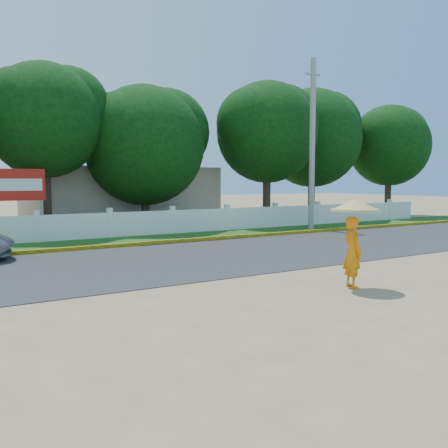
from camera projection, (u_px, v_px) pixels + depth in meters
name	position (u px, v px, depth m)	size (l,w,h in m)	color
ground	(268.00, 284.00, 12.03)	(120.00, 120.00, 0.00)	#9E8460
road	(182.00, 259.00, 15.82)	(60.00, 7.00, 0.02)	#38383A
grass_verge	(122.00, 241.00, 20.24)	(60.00, 3.50, 0.03)	#2D601E
curb	(138.00, 244.00, 18.80)	(40.00, 0.18, 0.16)	yellow
fence	(110.00, 225.00, 21.41)	(40.00, 0.10, 1.10)	silver
building_near	(119.00, 195.00, 28.64)	(10.00, 6.00, 3.20)	#B7AD99
utility_pole	(312.00, 145.00, 24.92)	(0.28, 0.28, 8.49)	gray
monk_with_parasol	(354.00, 230.00, 11.48)	(1.14, 1.14, 2.07)	orange
billboard	(13.00, 189.00, 20.26)	(2.50, 0.13, 2.95)	gray
tree_row	(162.00, 134.00, 25.44)	(39.45, 7.68, 8.42)	#473828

